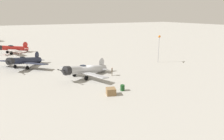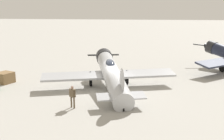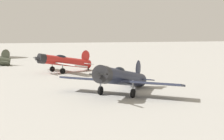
# 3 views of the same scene
# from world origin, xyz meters

# --- Properties ---
(ground_plane) EXTENTS (400.00, 400.00, 0.00)m
(ground_plane) POSITION_xyz_m (0.00, 0.00, 0.00)
(ground_plane) COLOR #A8A59E
(airplane_foreground) EXTENTS (10.46, 11.47, 3.09)m
(airplane_foreground) POSITION_xyz_m (0.47, 0.18, 1.39)
(airplane_foreground) COLOR #B7BABF
(airplane_foreground) RESTS_ON ground_plane
(ground_crew_mechanic) EXTENTS (0.39, 0.55, 1.58)m
(ground_crew_mechanic) POSITION_xyz_m (-4.35, 1.86, 0.95)
(ground_crew_mechanic) COLOR brown
(ground_crew_mechanic) RESTS_ON ground_plane
(equipment_crate) EXTENTS (1.64, 1.66, 1.01)m
(equipment_crate) POSITION_xyz_m (0.38, 10.26, 0.51)
(equipment_crate) COLOR olive
(equipment_crate) RESTS_ON ground_plane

